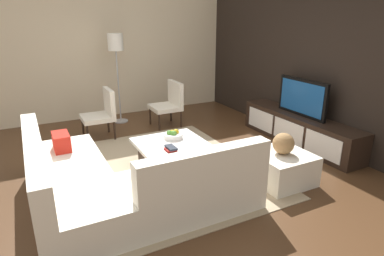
% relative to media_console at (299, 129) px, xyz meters
% --- Properties ---
extents(ground_plane, '(14.00, 14.00, 0.00)m').
position_rel_media_console_xyz_m(ground_plane, '(0.00, -2.40, -0.25)').
color(ground_plane, '#4C301C').
extents(feature_wall_back, '(6.40, 0.12, 2.80)m').
position_rel_media_console_xyz_m(feature_wall_back, '(0.00, 0.30, 1.15)').
color(feature_wall_back, black).
rests_on(feature_wall_back, ground).
extents(side_wall_left, '(0.12, 5.20, 2.80)m').
position_rel_media_console_xyz_m(side_wall_left, '(-3.20, -2.20, 1.15)').
color(side_wall_left, beige).
rests_on(side_wall_left, ground).
extents(area_rug, '(3.08, 2.43, 0.01)m').
position_rel_media_console_xyz_m(area_rug, '(-0.10, -2.40, -0.24)').
color(area_rug, tan).
rests_on(area_rug, ground).
extents(media_console, '(2.35, 0.48, 0.50)m').
position_rel_media_console_xyz_m(media_console, '(0.00, 0.00, 0.00)').
color(media_console, black).
rests_on(media_console, ground).
extents(television, '(1.01, 0.06, 0.61)m').
position_rel_media_console_xyz_m(television, '(0.00, 0.00, 0.55)').
color(television, black).
rests_on(television, media_console).
extents(sectional_couch, '(2.29, 2.33, 0.83)m').
position_rel_media_console_xyz_m(sectional_couch, '(0.50, -3.27, 0.03)').
color(sectional_couch, silver).
rests_on(sectional_couch, ground).
extents(coffee_table, '(0.97, 0.95, 0.38)m').
position_rel_media_console_xyz_m(coffee_table, '(-0.10, -2.30, -0.05)').
color(coffee_table, black).
rests_on(coffee_table, ground).
extents(accent_chair_near, '(0.53, 0.54, 0.87)m').
position_rel_media_console_xyz_m(accent_chair_near, '(-1.82, -2.86, 0.24)').
color(accent_chair_near, black).
rests_on(accent_chair_near, ground).
extents(floor_lamp, '(0.30, 0.30, 1.76)m').
position_rel_media_console_xyz_m(floor_lamp, '(-2.57, -2.35, 1.22)').
color(floor_lamp, '#A5A5AA').
rests_on(floor_lamp, ground).
extents(ottoman, '(0.70, 0.70, 0.40)m').
position_rel_media_console_xyz_m(ottoman, '(0.92, -1.20, -0.05)').
color(ottoman, silver).
rests_on(ottoman, ground).
extents(fruit_bowl, '(0.28, 0.28, 0.13)m').
position_rel_media_console_xyz_m(fruit_bowl, '(-0.28, -2.20, 0.18)').
color(fruit_bowl, silver).
rests_on(fruit_bowl, coffee_table).
extents(accent_chair_far, '(0.57, 0.53, 0.87)m').
position_rel_media_console_xyz_m(accent_chair_far, '(-1.89, -1.54, 0.24)').
color(accent_chair_far, black).
rests_on(accent_chair_far, ground).
extents(decorative_ball, '(0.28, 0.28, 0.28)m').
position_rel_media_console_xyz_m(decorative_ball, '(0.92, -1.20, 0.29)').
color(decorative_ball, '#997247').
rests_on(decorative_ball, ottoman).
extents(book_stack, '(0.20, 0.13, 0.06)m').
position_rel_media_console_xyz_m(book_stack, '(0.13, -2.42, 0.16)').
color(book_stack, maroon).
rests_on(book_stack, coffee_table).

